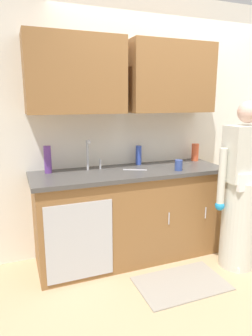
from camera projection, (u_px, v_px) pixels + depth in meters
name	position (u px, v px, depth m)	size (l,w,h in m)	color
ground_plane	(213.00, 280.00, 2.77)	(9.00, 9.00, 0.00)	tan
kitchen_wall_with_uppers	(155.00, 114.00, 3.30)	(4.80, 0.44, 2.70)	silver
counter_cabinet	(130.00, 216.00, 3.11)	(1.90, 0.62, 0.90)	brown
countertop	(130.00, 172.00, 3.01)	(1.96, 0.66, 0.04)	#474442
sink	(96.00, 174.00, 2.89)	(0.50, 0.36, 0.35)	#B7BABF
person_at_sink	(241.00, 199.00, 2.88)	(0.55, 0.34, 1.62)	white
floor_mat	(181.00, 283.00, 2.70)	(0.80, 0.50, 0.01)	gray
bottle_water_tall	(48.00, 160.00, 2.85)	(0.07, 0.07, 0.26)	#66388C
bottle_dish_liquid	(195.00, 152.00, 3.45)	(0.08, 0.08, 0.20)	#E05933
bottle_soap	(139.00, 155.00, 3.24)	(0.06, 0.06, 0.21)	#334CB2
cup_by_sink	(179.00, 165.00, 2.97)	(0.08, 0.08, 0.11)	#33478C
knife_on_counter	(135.00, 170.00, 3.00)	(0.24, 0.02, 0.01)	silver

